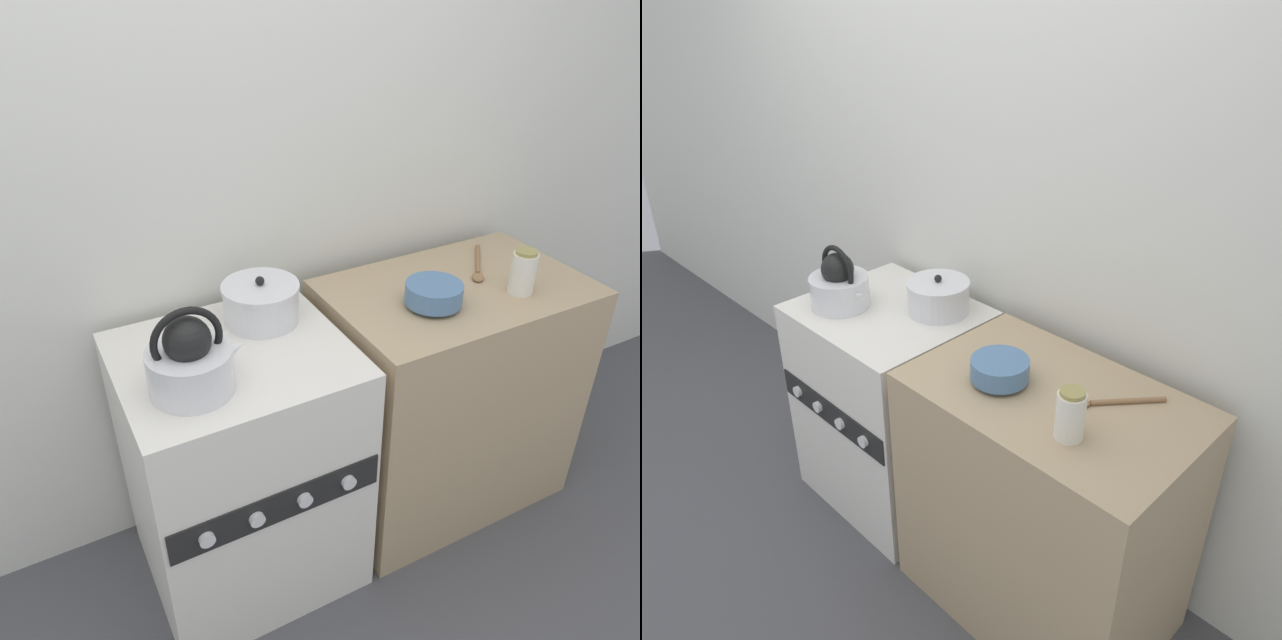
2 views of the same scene
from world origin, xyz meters
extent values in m
plane|color=#4C4C51|center=(0.00, 0.00, 0.00)|extent=(12.00, 12.00, 0.00)
cube|color=silver|center=(0.00, 0.66, 1.25)|extent=(7.00, 0.06, 2.50)
cube|color=silver|center=(0.00, 0.30, 0.45)|extent=(0.67, 0.59, 0.89)
cube|color=black|center=(0.00, 0.00, 0.55)|extent=(0.64, 0.01, 0.11)
cylinder|color=silver|center=(-0.22, -0.01, 0.55)|extent=(0.04, 0.02, 0.04)
cylinder|color=silver|center=(-0.07, -0.01, 0.55)|extent=(0.04, 0.02, 0.04)
cylinder|color=silver|center=(0.07, -0.01, 0.55)|extent=(0.04, 0.02, 0.04)
cylinder|color=silver|center=(0.22, -0.01, 0.55)|extent=(0.04, 0.02, 0.04)
cube|color=tan|center=(0.81, 0.28, 0.46)|extent=(0.88, 0.57, 0.91)
cylinder|color=silver|center=(-0.15, 0.19, 0.95)|extent=(0.23, 0.23, 0.12)
sphere|color=black|center=(-0.15, 0.19, 1.05)|extent=(0.12, 0.12, 0.12)
torus|color=black|center=(-0.15, 0.19, 1.04)|extent=(0.19, 0.02, 0.19)
cone|color=silver|center=(-0.04, 0.19, 0.97)|extent=(0.11, 0.05, 0.09)
cylinder|color=silver|center=(0.15, 0.43, 0.95)|extent=(0.23, 0.23, 0.11)
cylinder|color=silver|center=(0.15, 0.43, 1.01)|extent=(0.24, 0.24, 0.01)
sphere|color=black|center=(0.15, 0.43, 1.03)|extent=(0.03, 0.03, 0.03)
cylinder|color=#4C729E|center=(0.65, 0.22, 0.92)|extent=(0.08, 0.08, 0.01)
cylinder|color=#4C729E|center=(0.65, 0.22, 0.96)|extent=(0.18, 0.18, 0.06)
cylinder|color=silver|center=(0.96, 0.16, 0.98)|extent=(0.08, 0.08, 0.14)
cylinder|color=#998C4C|center=(0.96, 0.16, 1.06)|extent=(0.07, 0.07, 0.01)
cylinder|color=olive|center=(0.99, 0.40, 0.92)|extent=(0.16, 0.18, 0.02)
ellipsoid|color=olive|center=(0.90, 0.29, 0.92)|extent=(0.07, 0.08, 0.02)
camera|label=1|loc=(-0.47, -1.12, 1.91)|focal=35.00mm
camera|label=2|loc=(1.70, -0.99, 2.01)|focal=35.00mm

